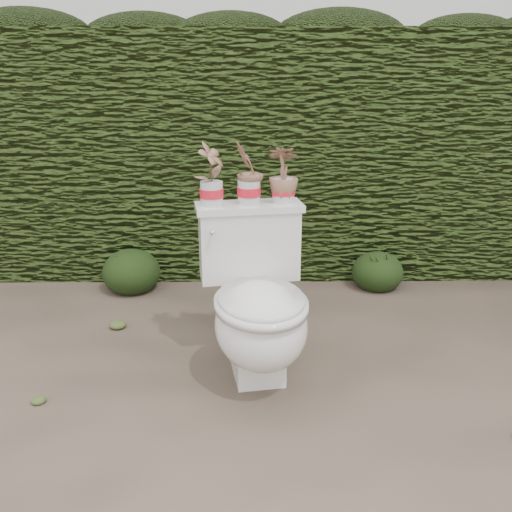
{
  "coord_description": "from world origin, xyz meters",
  "views": [
    {
      "loc": [
        0.06,
        -2.46,
        1.41
      ],
      "look_at": [
        0.08,
        0.04,
        0.55
      ],
      "focal_mm": 40.0,
      "sensor_mm": 36.0,
      "label": 1
    }
  ],
  "objects_px": {
    "toilet": "(258,307)",
    "potted_plant_left": "(211,176)",
    "potted_plant_right": "(284,176)",
    "potted_plant_center": "(249,174)"
  },
  "relations": [
    {
      "from": "toilet",
      "to": "potted_plant_left",
      "type": "xyz_separation_m",
      "value": [
        -0.21,
        0.21,
        0.56
      ]
    },
    {
      "from": "toilet",
      "to": "potted_plant_right",
      "type": "xyz_separation_m",
      "value": [
        0.12,
        0.26,
        0.55
      ]
    },
    {
      "from": "potted_plant_left",
      "to": "potted_plant_center",
      "type": "xyz_separation_m",
      "value": [
        0.17,
        0.03,
        0.0
      ]
    },
    {
      "from": "potted_plant_left",
      "to": "toilet",
      "type": "bearing_deg",
      "value": -102.33
    },
    {
      "from": "potted_plant_center",
      "to": "potted_plant_right",
      "type": "distance_m",
      "value": 0.16
    },
    {
      "from": "potted_plant_left",
      "to": "potted_plant_right",
      "type": "xyz_separation_m",
      "value": [
        0.33,
        0.05,
        -0.01
      ]
    },
    {
      "from": "potted_plant_center",
      "to": "potted_plant_right",
      "type": "xyz_separation_m",
      "value": [
        0.16,
        0.03,
        -0.01
      ]
    },
    {
      "from": "potted_plant_left",
      "to": "potted_plant_right",
      "type": "height_order",
      "value": "potted_plant_left"
    },
    {
      "from": "potted_plant_left",
      "to": "potted_plant_center",
      "type": "bearing_deg",
      "value": -48.3
    },
    {
      "from": "toilet",
      "to": "potted_plant_right",
      "type": "bearing_deg",
      "value": 55.69
    }
  ]
}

